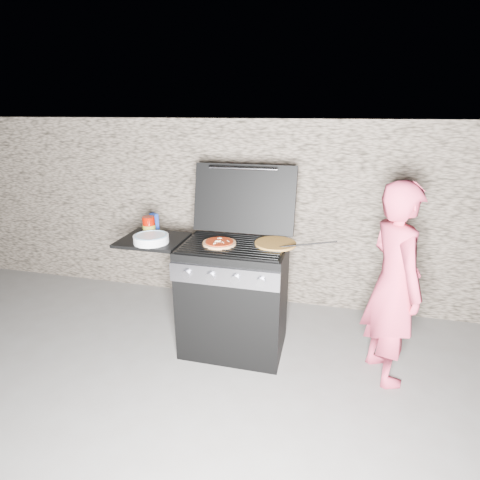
% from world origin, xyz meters
% --- Properties ---
extents(ground, '(50.00, 50.00, 0.00)m').
position_xyz_m(ground, '(0.00, 0.00, 0.00)').
color(ground, '#635D59').
extents(stone_wall, '(8.00, 0.35, 1.80)m').
position_xyz_m(stone_wall, '(0.00, 1.05, 0.90)').
color(stone_wall, gray).
rests_on(stone_wall, ground).
extents(gas_grill, '(1.34, 0.79, 0.91)m').
position_xyz_m(gas_grill, '(-0.25, 0.00, 0.46)').
color(gas_grill, black).
rests_on(gas_grill, ground).
extents(pizza_topped, '(0.31, 0.31, 0.03)m').
position_xyz_m(pizza_topped, '(-0.11, -0.02, 0.93)').
color(pizza_topped, tan).
rests_on(pizza_topped, gas_grill).
extents(pizza_plain, '(0.39, 0.39, 0.02)m').
position_xyz_m(pizza_plain, '(0.31, 0.07, 0.92)').
color(pizza_plain, '#C38331').
rests_on(pizza_plain, gas_grill).
extents(sauce_jar, '(0.13, 0.13, 0.15)m').
position_xyz_m(sauce_jar, '(-0.73, 0.08, 0.98)').
color(sauce_jar, '#820B00').
rests_on(sauce_jar, gas_grill).
extents(blue_carton, '(0.08, 0.06, 0.14)m').
position_xyz_m(blue_carton, '(-0.75, 0.21, 0.97)').
color(blue_carton, navy).
rests_on(blue_carton, gas_grill).
extents(plate_stack, '(0.34, 0.34, 0.06)m').
position_xyz_m(plate_stack, '(-0.63, -0.09, 0.93)').
color(plate_stack, white).
rests_on(plate_stack, gas_grill).
extents(person, '(0.52, 0.62, 1.46)m').
position_xyz_m(person, '(1.16, -0.05, 0.73)').
color(person, '#D73D5B').
rests_on(person, ground).
extents(tongs, '(0.44, 0.03, 0.09)m').
position_xyz_m(tongs, '(0.54, 0.00, 0.96)').
color(tongs, black).
rests_on(tongs, gas_grill).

